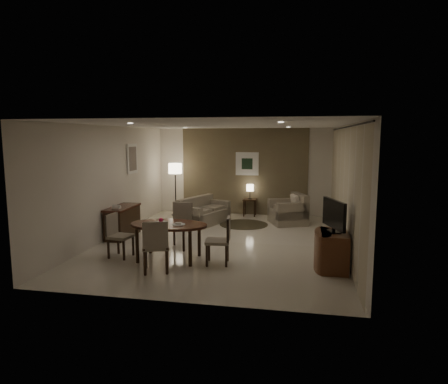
% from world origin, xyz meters
% --- Properties ---
extents(room_shell, '(5.50, 7.00, 2.70)m').
position_xyz_m(room_shell, '(0.00, 0.40, 1.35)').
color(room_shell, beige).
rests_on(room_shell, ground).
extents(taupe_accent, '(3.96, 0.03, 2.70)m').
position_xyz_m(taupe_accent, '(0.00, 3.48, 1.35)').
color(taupe_accent, brown).
rests_on(taupe_accent, wall_back).
extents(curtain_wall, '(0.08, 6.70, 2.58)m').
position_xyz_m(curtain_wall, '(2.68, 0.00, 1.32)').
color(curtain_wall, beige).
rests_on(curtain_wall, wall_right).
extents(curtain_rod, '(0.03, 6.80, 0.03)m').
position_xyz_m(curtain_rod, '(2.68, 0.00, 2.64)').
color(curtain_rod, black).
rests_on(curtain_rod, wall_right).
extents(art_back_frame, '(0.72, 0.03, 0.72)m').
position_xyz_m(art_back_frame, '(0.10, 3.46, 1.60)').
color(art_back_frame, silver).
rests_on(art_back_frame, wall_back).
extents(art_back_canvas, '(0.34, 0.01, 0.34)m').
position_xyz_m(art_back_canvas, '(0.10, 3.44, 1.60)').
color(art_back_canvas, black).
rests_on(art_back_canvas, wall_back).
extents(art_left_frame, '(0.03, 0.60, 0.80)m').
position_xyz_m(art_left_frame, '(-2.72, 1.20, 1.85)').
color(art_left_frame, silver).
rests_on(art_left_frame, wall_left).
extents(art_left_canvas, '(0.01, 0.46, 0.64)m').
position_xyz_m(art_left_canvas, '(-2.71, 1.20, 1.85)').
color(art_left_canvas, gray).
rests_on(art_left_canvas, wall_left).
extents(downlight_nl, '(0.10, 0.10, 0.01)m').
position_xyz_m(downlight_nl, '(-1.40, -1.80, 2.69)').
color(downlight_nl, white).
rests_on(downlight_nl, ceiling).
extents(downlight_nr, '(0.10, 0.10, 0.01)m').
position_xyz_m(downlight_nr, '(1.40, -1.80, 2.69)').
color(downlight_nr, white).
rests_on(downlight_nr, ceiling).
extents(downlight_fl, '(0.10, 0.10, 0.01)m').
position_xyz_m(downlight_fl, '(-1.40, 1.80, 2.69)').
color(downlight_fl, white).
rests_on(downlight_fl, ceiling).
extents(downlight_fr, '(0.10, 0.10, 0.01)m').
position_xyz_m(downlight_fr, '(1.40, 1.80, 2.69)').
color(downlight_fr, white).
rests_on(downlight_fr, ceiling).
extents(console_desk, '(0.48, 1.20, 0.75)m').
position_xyz_m(console_desk, '(-2.49, 0.00, 0.38)').
color(console_desk, '#452116').
rests_on(console_desk, floor).
extents(telephone, '(0.20, 0.14, 0.09)m').
position_xyz_m(telephone, '(-2.49, -0.30, 0.80)').
color(telephone, white).
rests_on(telephone, console_desk).
extents(tv_cabinet, '(0.48, 0.90, 0.70)m').
position_xyz_m(tv_cabinet, '(2.40, -1.50, 0.35)').
color(tv_cabinet, brown).
rests_on(tv_cabinet, floor).
extents(flat_tv, '(0.36, 0.85, 0.60)m').
position_xyz_m(flat_tv, '(2.38, -1.50, 1.02)').
color(flat_tv, black).
rests_on(flat_tv, tv_cabinet).
extents(dining_table, '(1.55, 0.97, 0.73)m').
position_xyz_m(dining_table, '(-0.78, -1.52, 0.36)').
color(dining_table, '#452116').
rests_on(dining_table, floor).
extents(chair_near, '(0.60, 0.60, 0.96)m').
position_xyz_m(chair_near, '(-0.78, -2.25, 0.48)').
color(chair_near, gray).
rests_on(chair_near, floor).
extents(chair_far, '(0.53, 0.53, 0.99)m').
position_xyz_m(chair_far, '(-0.83, -0.71, 0.49)').
color(chair_far, gray).
rests_on(chair_far, floor).
extents(chair_left, '(0.48, 0.48, 0.88)m').
position_xyz_m(chair_left, '(-1.80, -1.56, 0.44)').
color(chair_left, gray).
rests_on(chair_left, floor).
extents(chair_right, '(0.49, 0.49, 0.92)m').
position_xyz_m(chair_right, '(0.23, -1.61, 0.46)').
color(chair_right, gray).
rests_on(chair_right, floor).
extents(plate_a, '(0.26, 0.26, 0.02)m').
position_xyz_m(plate_a, '(-0.96, -1.47, 0.73)').
color(plate_a, white).
rests_on(plate_a, dining_table).
extents(plate_b, '(0.26, 0.26, 0.02)m').
position_xyz_m(plate_b, '(-0.56, -1.57, 0.73)').
color(plate_b, white).
rests_on(plate_b, dining_table).
extents(fruit_apple, '(0.09, 0.09, 0.09)m').
position_xyz_m(fruit_apple, '(-0.96, -1.47, 0.79)').
color(fruit_apple, '#C31640').
rests_on(fruit_apple, plate_a).
extents(napkin, '(0.12, 0.08, 0.03)m').
position_xyz_m(napkin, '(-0.56, -1.57, 0.76)').
color(napkin, white).
rests_on(napkin, plate_b).
extents(round_rug, '(1.34, 1.34, 0.01)m').
position_xyz_m(round_rug, '(0.23, 1.93, 0.01)').
color(round_rug, '#3B3421').
rests_on(round_rug, floor).
extents(sofa, '(1.76, 1.30, 0.74)m').
position_xyz_m(sofa, '(-0.89, 1.84, 0.37)').
color(sofa, gray).
rests_on(sofa, floor).
extents(armchair, '(1.19, 1.22, 0.85)m').
position_xyz_m(armchair, '(1.42, 2.28, 0.42)').
color(armchair, gray).
rests_on(armchair, floor).
extents(side_table, '(0.41, 0.41, 0.53)m').
position_xyz_m(side_table, '(0.23, 3.23, 0.26)').
color(side_table, '#301E10').
rests_on(side_table, floor).
extents(table_lamp, '(0.22, 0.22, 0.50)m').
position_xyz_m(table_lamp, '(0.23, 3.23, 0.78)').
color(table_lamp, '#FFEAC1').
rests_on(table_lamp, side_table).
extents(floor_lamp, '(0.41, 0.41, 1.62)m').
position_xyz_m(floor_lamp, '(-2.06, 2.86, 0.81)').
color(floor_lamp, '#FFE5B7').
rests_on(floor_lamp, floor).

